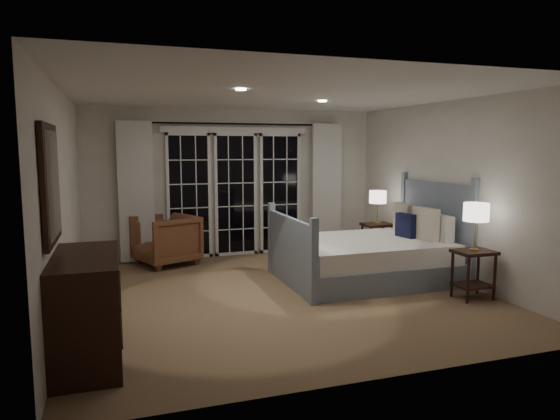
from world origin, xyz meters
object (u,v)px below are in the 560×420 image
object	(u,v)px
bed	(370,256)
nightstand_left	(474,267)
nightstand_right	(377,236)
dresser	(87,307)
lamp_right	(378,198)
armchair	(166,240)
lamp_left	(476,213)

from	to	relation	value
bed	nightstand_left	world-z (taller)	bed
nightstand_right	bed	bearing A→B (deg)	-123.38
nightstand_left	dresser	size ratio (longest dim) A/B	0.46
nightstand_right	lamp_right	xyz separation A→B (m)	(0.00, 0.00, 0.64)
lamp_right	dresser	size ratio (longest dim) A/B	0.41
nightstand_left	armchair	world-z (taller)	armchair
bed	lamp_right	size ratio (longest dim) A/B	4.27
nightstand_right	armchair	xyz separation A→B (m)	(-3.37, 0.72, 0.00)
nightstand_right	dresser	bearing A→B (deg)	-148.12
dresser	lamp_left	bearing A→B (deg)	5.24
bed	nightstand_right	distance (m)	1.32
dresser	nightstand_left	bearing A→B (deg)	5.24
bed	lamp_right	bearing A→B (deg)	56.62
nightstand_left	bed	bearing A→B (deg)	122.50
armchair	nightstand_left	bearing A→B (deg)	25.55
lamp_right	bed	bearing A→B (deg)	-123.38
bed	lamp_right	xyz separation A→B (m)	(0.73, 1.10, 0.70)
nightstand_right	dresser	size ratio (longest dim) A/B	0.46
lamp_right	dresser	world-z (taller)	lamp_right
nightstand_right	lamp_left	distance (m)	2.41
lamp_right	armchair	size ratio (longest dim) A/B	0.62
nightstand_left	nightstand_right	world-z (taller)	nightstand_right
nightstand_right	armchair	bearing A→B (deg)	167.93
lamp_left	dresser	xyz separation A→B (m)	(-4.41, -0.40, -0.60)
nightstand_left	nightstand_right	distance (m)	2.31
lamp_left	lamp_right	distance (m)	2.31
bed	dresser	size ratio (longest dim) A/B	1.76
nightstand_right	armchair	world-z (taller)	armchair
armchair	dresser	world-z (taller)	dresser
nightstand_left	armchair	distance (m)	4.57
dresser	bed	bearing A→B (deg)	23.91
lamp_right	dresser	distance (m)	5.18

